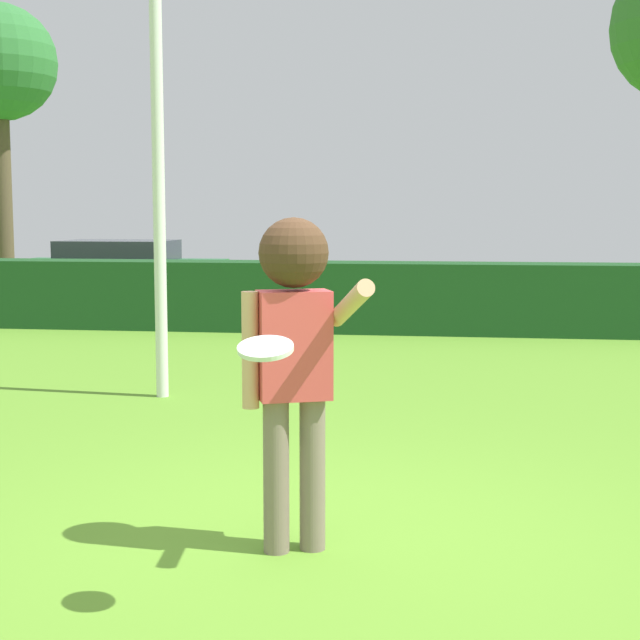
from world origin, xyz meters
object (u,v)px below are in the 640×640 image
at_px(person, 294,336).
at_px(parked_car_green, 119,268).
at_px(frisbee, 265,348).
at_px(lamppost, 157,87).

height_order(person, parked_car_green, person).
bearing_deg(person, frisbee, -88.53).
bearing_deg(parked_car_green, frisbee, -67.82).
bearing_deg(parked_car_green, lamppost, -67.85).
relative_size(frisbee, parked_car_green, 0.06).
height_order(frisbee, lamppost, lamppost).
height_order(frisbee, parked_car_green, frisbee).
bearing_deg(lamppost, person, -63.74).
distance_m(person, frisbee, 0.90).
relative_size(person, lamppost, 0.33).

